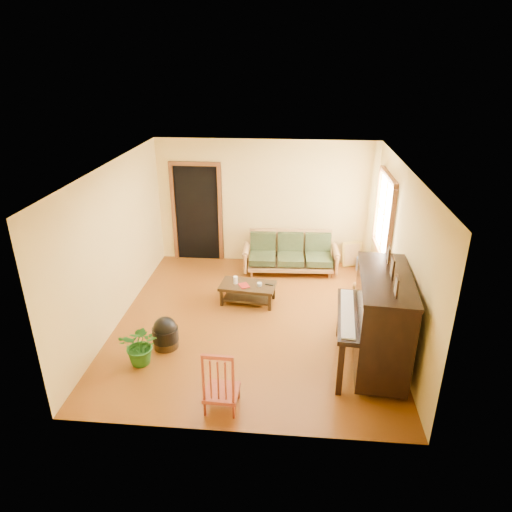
# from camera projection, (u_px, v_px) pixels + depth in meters

# --- Properties ---
(floor) EXTENTS (5.00, 5.00, 0.00)m
(floor) POSITION_uv_depth(u_px,v_px,m) (254.00, 320.00, 7.69)
(floor) COLOR #5F2F0C
(floor) RESTS_ON ground
(doorway) EXTENTS (1.08, 0.16, 2.05)m
(doorway) POSITION_uv_depth(u_px,v_px,m) (197.00, 214.00, 9.66)
(doorway) COLOR black
(doorway) RESTS_ON floor
(window) EXTENTS (0.12, 1.36, 1.46)m
(window) POSITION_uv_depth(u_px,v_px,m) (385.00, 215.00, 8.09)
(window) COLOR white
(window) RESTS_ON right_wall
(sofa) EXTENTS (1.92, 0.88, 0.81)m
(sofa) POSITION_uv_depth(u_px,v_px,m) (291.00, 253.00, 9.28)
(sofa) COLOR #9A6A38
(sofa) RESTS_ON floor
(coffee_table) EXTENTS (1.03, 0.63, 0.36)m
(coffee_table) POSITION_uv_depth(u_px,v_px,m) (248.00, 293.00, 8.20)
(coffee_table) COLOR black
(coffee_table) RESTS_ON floor
(armchair) EXTENTS (0.96, 0.98, 0.77)m
(armchair) POSITION_uv_depth(u_px,v_px,m) (365.00, 302.00, 7.48)
(armchair) COLOR #9A6A38
(armchair) RESTS_ON floor
(piano) EXTENTS (1.07, 1.68, 1.43)m
(piano) POSITION_uv_depth(u_px,v_px,m) (381.00, 323.00, 6.28)
(piano) COLOR black
(piano) RESTS_ON floor
(footstool) EXTENTS (0.41, 0.41, 0.38)m
(footstool) POSITION_uv_depth(u_px,v_px,m) (166.00, 336.00, 6.92)
(footstool) COLOR black
(footstool) RESTS_ON floor
(red_chair) EXTENTS (0.44, 0.48, 0.90)m
(red_chair) POSITION_uv_depth(u_px,v_px,m) (221.00, 377.00, 5.62)
(red_chair) COLOR maroon
(red_chair) RESTS_ON floor
(leaning_frame) EXTENTS (0.43, 0.20, 0.56)m
(leaning_frame) POSITION_uv_depth(u_px,v_px,m) (352.00, 254.00, 9.57)
(leaning_frame) COLOR gold
(leaning_frame) RESTS_ON floor
(ceramic_crock) EXTENTS (0.28, 0.28, 0.28)m
(ceramic_crock) POSITION_uv_depth(u_px,v_px,m) (361.00, 264.00, 9.45)
(ceramic_crock) COLOR #324596
(ceramic_crock) RESTS_ON floor
(potted_plant) EXTENTS (0.58, 0.51, 0.62)m
(potted_plant) POSITION_uv_depth(u_px,v_px,m) (141.00, 345.00, 6.50)
(potted_plant) COLOR #1E5819
(potted_plant) RESTS_ON floor
(book) EXTENTS (0.24, 0.26, 0.02)m
(book) POSITION_uv_depth(u_px,v_px,m) (240.00, 286.00, 8.03)
(book) COLOR maroon
(book) RESTS_ON coffee_table
(candle) EXTENTS (0.09, 0.09, 0.13)m
(candle) POSITION_uv_depth(u_px,v_px,m) (235.00, 280.00, 8.14)
(candle) COLOR white
(candle) RESTS_ON coffee_table
(glass_jar) EXTENTS (0.10, 0.10, 0.06)m
(glass_jar) POSITION_uv_depth(u_px,v_px,m) (259.00, 284.00, 8.07)
(glass_jar) COLOR silver
(glass_jar) RESTS_ON coffee_table
(remote) EXTENTS (0.16, 0.08, 0.02)m
(remote) POSITION_uv_depth(u_px,v_px,m) (269.00, 285.00, 8.10)
(remote) COLOR black
(remote) RESTS_ON coffee_table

